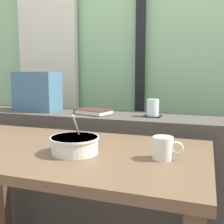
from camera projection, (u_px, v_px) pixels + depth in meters
outdoor_backdrop at (143, 28)px, 2.28m from camera, size 4.80×0.08×2.80m
curtain_left_panel at (48, 49)px, 2.48m from camera, size 0.56×0.06×2.50m
window_divider_post at (141, 40)px, 2.23m from camera, size 0.07×0.05×2.60m
dark_console_ledge at (115, 176)px, 1.77m from camera, size 2.80×0.35×0.79m
breakfast_table at (61, 173)px, 1.20m from camera, size 1.23×0.67×0.73m
coaster_square at (153, 116)px, 1.64m from camera, size 0.10×0.10×0.00m
juice_glass at (153, 108)px, 1.63m from camera, size 0.07×0.07×0.10m
closed_book at (93, 112)px, 1.73m from camera, size 0.24×0.19×0.03m
throw_pillow at (37, 91)px, 1.87m from camera, size 0.34×0.18×0.26m
soup_bowl at (75, 145)px, 1.11m from camera, size 0.19×0.19×0.16m
ceramic_mug at (163, 148)px, 1.03m from camera, size 0.11×0.08×0.08m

